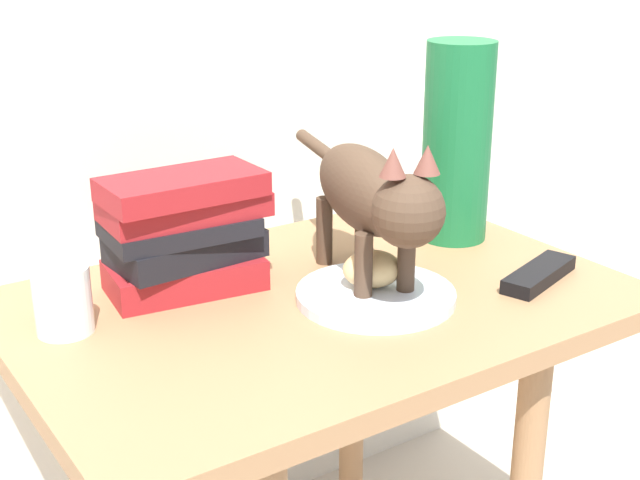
% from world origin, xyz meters
% --- Properties ---
extents(side_table, '(0.81, 0.55, 0.61)m').
position_xyz_m(side_table, '(0.00, 0.00, 0.52)').
color(side_table, '#9E724C').
rests_on(side_table, ground).
extents(plate, '(0.21, 0.21, 0.01)m').
position_xyz_m(plate, '(0.05, -0.05, 0.62)').
color(plate, silver).
rests_on(plate, side_table).
extents(bread_roll, '(0.10, 0.09, 0.05)m').
position_xyz_m(bread_roll, '(0.06, -0.04, 0.65)').
color(bread_roll, '#E0BC7A').
rests_on(bread_roll, plate).
extents(cat, '(0.17, 0.47, 0.23)m').
position_xyz_m(cat, '(0.07, -0.01, 0.74)').
color(cat, '#4C3828').
rests_on(cat, side_table).
extents(book_stack, '(0.22, 0.14, 0.17)m').
position_xyz_m(book_stack, '(-0.14, 0.12, 0.69)').
color(book_stack, maroon).
rests_on(book_stack, side_table).
extents(green_vase, '(0.11, 0.11, 0.31)m').
position_xyz_m(green_vase, '(0.30, 0.08, 0.76)').
color(green_vase, '#196B38').
rests_on(green_vase, side_table).
extents(candle_jar, '(0.07, 0.07, 0.08)m').
position_xyz_m(candle_jar, '(-0.32, 0.08, 0.65)').
color(candle_jar, silver).
rests_on(candle_jar, side_table).
extents(tv_remote, '(0.16, 0.09, 0.02)m').
position_xyz_m(tv_remote, '(0.28, -0.13, 0.62)').
color(tv_remote, black).
rests_on(tv_remote, side_table).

